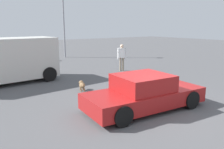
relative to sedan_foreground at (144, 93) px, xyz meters
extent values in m
plane|color=#515154|center=(0.21, -0.10, -0.57)|extent=(80.00, 80.00, 0.00)
cube|color=maroon|center=(0.03, 0.00, -0.15)|extent=(4.44, 2.04, 0.53)
cube|color=maroon|center=(-0.07, 0.01, 0.40)|extent=(1.93, 1.71, 0.56)
cube|color=slate|center=(0.78, -0.06, 0.40)|extent=(0.17, 1.47, 0.47)
cube|color=slate|center=(-0.93, 0.07, 0.40)|extent=(0.17, 1.47, 0.47)
cylinder|color=black|center=(1.54, 0.70, -0.25)|extent=(0.65, 0.27, 0.64)
cylinder|color=black|center=(1.42, -0.92, -0.25)|extent=(0.65, 0.27, 0.64)
cylinder|color=black|center=(-1.37, 0.92, -0.25)|extent=(0.65, 0.27, 0.64)
cylinder|color=black|center=(-1.49, -0.70, -0.25)|extent=(0.65, 0.27, 0.64)
ellipsoid|color=olive|center=(-0.69, 3.33, -0.33)|extent=(0.35, 0.41, 0.26)
sphere|color=olive|center=(-0.62, 3.55, -0.25)|extent=(0.21, 0.21, 0.21)
sphere|color=olive|center=(-0.60, 3.62, -0.26)|extent=(0.09, 0.09, 0.09)
cylinder|color=olive|center=(-0.73, 3.45, -0.51)|extent=(0.06, 0.06, 0.13)
cylinder|color=olive|center=(-0.59, 3.41, -0.51)|extent=(0.06, 0.06, 0.13)
cylinder|color=olive|center=(-0.79, 3.24, -0.51)|extent=(0.06, 0.06, 0.13)
cylinder|color=olive|center=(-0.65, 3.20, -0.51)|extent=(0.06, 0.06, 0.13)
sphere|color=olive|center=(-0.75, 3.12, -0.29)|extent=(0.12, 0.12, 0.12)
cube|color=silver|center=(-3.36, 6.76, 0.68)|extent=(5.43, 2.41, 2.07)
cylinder|color=black|center=(-1.25, 5.99, -0.19)|extent=(0.78, 0.31, 0.76)
cylinder|color=black|center=(-1.40, 7.87, -0.19)|extent=(0.78, 0.31, 0.76)
cylinder|color=gray|center=(3.67, 5.94, -0.14)|extent=(0.13, 0.13, 0.87)
cylinder|color=gray|center=(3.55, 6.05, -0.14)|extent=(0.13, 0.13, 0.87)
cube|color=white|center=(3.61, 5.99, 0.61)|extent=(0.46, 0.45, 0.62)
cylinder|color=white|center=(3.79, 5.83, 0.55)|extent=(0.09, 0.09, 0.73)
cylinder|color=white|center=(3.43, 6.16, 0.55)|extent=(0.09, 0.09, 0.73)
sphere|color=beige|center=(3.61, 5.99, 1.03)|extent=(0.24, 0.24, 0.24)
cylinder|color=gray|center=(3.28, 14.24, 2.72)|extent=(0.14, 0.14, 6.58)
camera|label=1|loc=(-5.33, -5.63, 2.33)|focal=36.62mm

